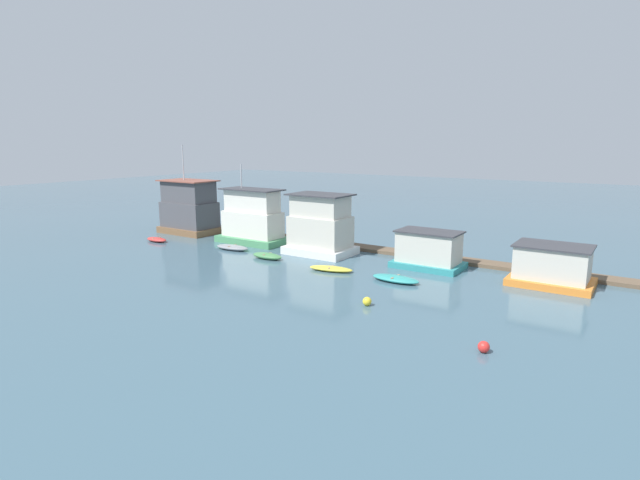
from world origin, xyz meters
TOP-DOWN VIEW (x-y plane):
  - ground_plane at (0.00, 0.00)m, footprint 200.00×200.00m
  - dock_walkway at (0.00, 3.46)m, footprint 51.00×1.88m
  - houseboat_brown at (-18.28, 0.28)m, footprint 6.47×4.09m
  - houseboat_green at (-8.82, 0.02)m, footprint 7.13×3.74m
  - houseboat_white at (-0.34, -0.44)m, footprint 5.91×4.13m
  - houseboat_teal at (9.68, 0.21)m, footprint 5.44×3.52m
  - houseboat_orange at (18.79, 0.39)m, footprint 5.52×4.12m
  - dinghy_red at (-17.22, -5.11)m, footprint 2.65×1.14m
  - dinghy_grey at (-8.14, -3.67)m, footprint 3.61×1.61m
  - dinghy_green at (-3.05, -4.65)m, footprint 3.04×1.24m
  - dinghy_yellow at (3.80, -5.10)m, footprint 3.71×1.89m
  - dinghy_teal at (9.30, -5.01)m, footprint 3.64×1.57m
  - mooring_post_far_left at (8.69, 2.27)m, footprint 0.24×0.24m
  - mooring_post_near_left at (-11.67, 2.27)m, footprint 0.30×0.30m
  - buoy_red at (18.20, -13.93)m, footprint 0.57×0.57m
  - buoy_yellow at (10.18, -10.91)m, footprint 0.56×0.56m

SIDE VIEW (x-z plane):
  - ground_plane at x=0.00m, z-range 0.00..0.00m
  - dock_walkway at x=0.00m, z-range 0.00..0.30m
  - dinghy_yellow at x=3.80m, z-range 0.00..0.39m
  - dinghy_teal at x=9.30m, z-range 0.00..0.44m
  - dinghy_red at x=-17.22m, z-range 0.00..0.44m
  - dinghy_grey at x=-8.14m, z-range 0.00..0.46m
  - dinghy_green at x=-3.05m, z-range 0.00..0.51m
  - buoy_yellow at x=10.18m, z-range 0.00..0.56m
  - buoy_red at x=18.20m, z-range 0.00..0.57m
  - mooring_post_near_left at x=-11.67m, z-range 0.00..1.52m
  - mooring_post_far_left at x=8.69m, z-range 0.00..1.77m
  - houseboat_orange at x=18.79m, z-range -0.08..2.81m
  - houseboat_teal at x=9.68m, z-range -0.08..2.93m
  - houseboat_green at x=-8.82m, z-range -1.52..6.27m
  - houseboat_white at x=-0.34m, z-range -0.23..5.20m
  - houseboat_brown at x=-18.28m, z-range -2.09..7.56m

